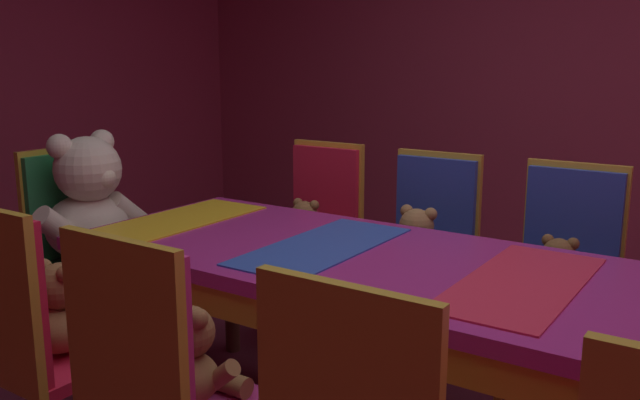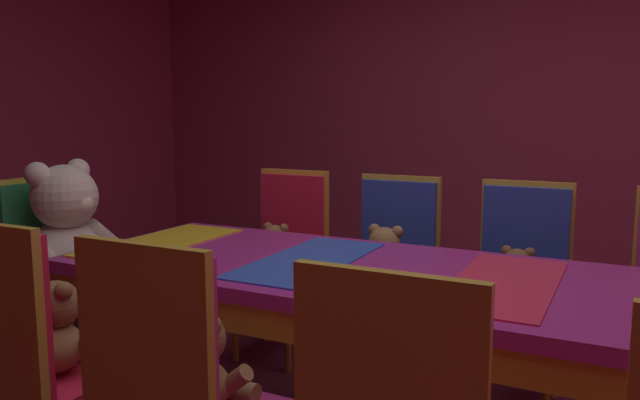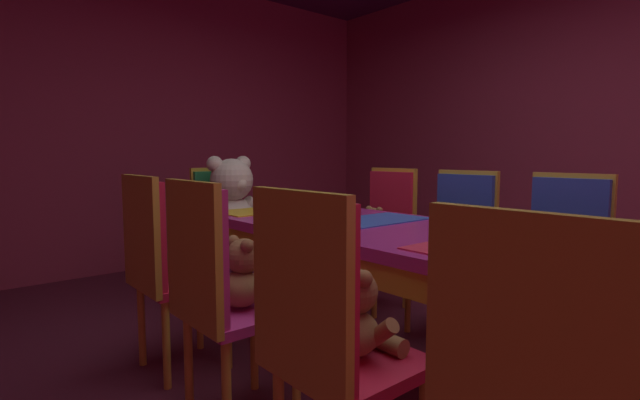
# 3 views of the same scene
# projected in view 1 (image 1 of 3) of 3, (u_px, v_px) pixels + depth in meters

# --- Properties ---
(wall_right) EXTENTS (0.12, 6.40, 2.80)m
(wall_right) POSITION_uv_depth(u_px,v_px,m) (602.00, 59.00, 4.19)
(wall_right) COLOR #99334C
(wall_right) RESTS_ON ground_plane
(banquet_table) EXTENTS (0.90, 2.54, 0.75)m
(banquet_table) POSITION_uv_depth(u_px,v_px,m) (413.00, 288.00, 2.23)
(banquet_table) COLOR #B22D8C
(banquet_table) RESTS_ON ground_plane
(chair_left_2) EXTENTS (0.42, 0.41, 0.98)m
(chair_left_2) POSITION_uv_depth(u_px,v_px,m) (151.00, 377.00, 1.73)
(chair_left_2) COLOR #CC338C
(chair_left_2) RESTS_ON ground_plane
(teddy_left_2) EXTENTS (0.24, 0.31, 0.29)m
(teddy_left_2) POSITION_uv_depth(u_px,v_px,m) (191.00, 361.00, 1.85)
(teddy_left_2) COLOR olive
(teddy_left_2) RESTS_ON chair_left_2
(chair_left_3) EXTENTS (0.42, 0.41, 0.98)m
(chair_left_3) POSITION_uv_depth(u_px,v_px,m) (23.00, 326.00, 2.06)
(chair_left_3) COLOR red
(chair_left_3) RESTS_ON ground_plane
(teddy_left_3) EXTENTS (0.25, 0.33, 0.31)m
(teddy_left_3) POSITION_uv_depth(u_px,v_px,m) (64.00, 313.00, 2.18)
(teddy_left_3) COLOR olive
(teddy_left_3) RESTS_ON chair_left_3
(chair_right_1) EXTENTS (0.42, 0.41, 0.98)m
(chair_right_1) POSITION_uv_depth(u_px,v_px,m) (567.00, 259.00, 2.76)
(chair_right_1) COLOR #2D47B2
(chair_right_1) RESTS_ON ground_plane
(teddy_right_1) EXTENTS (0.21, 0.28, 0.26)m
(teddy_right_1) POSITION_uv_depth(u_px,v_px,m) (557.00, 274.00, 2.65)
(teddy_right_1) COLOR brown
(teddy_right_1) RESTS_ON chair_right_1
(chair_right_2) EXTENTS (0.42, 0.41, 0.98)m
(chair_right_2) POSITION_uv_depth(u_px,v_px,m) (430.00, 238.00, 3.07)
(chair_right_2) COLOR #2D47B2
(chair_right_2) RESTS_ON ground_plane
(teddy_right_2) EXTENTS (0.25, 0.33, 0.31)m
(teddy_right_2) POSITION_uv_depth(u_px,v_px,m) (415.00, 247.00, 2.95)
(teddy_right_2) COLOR #9E7247
(teddy_right_2) RESTS_ON chair_right_2
(chair_right_3) EXTENTS (0.42, 0.41, 0.98)m
(chair_right_3) POSITION_uv_depth(u_px,v_px,m) (320.00, 219.00, 3.43)
(chair_right_3) COLOR red
(chair_right_3) RESTS_ON ground_plane
(teddy_right_3) EXTENTS (0.22, 0.28, 0.26)m
(teddy_right_3) POSITION_uv_depth(u_px,v_px,m) (304.00, 230.00, 3.32)
(teddy_right_3) COLOR olive
(teddy_right_3) RESTS_ON chair_right_3
(throne_chair) EXTENTS (0.41, 0.42, 0.98)m
(throne_chair) POSITION_uv_depth(u_px,v_px,m) (71.00, 229.00, 3.23)
(throne_chair) COLOR #268C4C
(throne_chair) RESTS_ON ground_plane
(king_teddy_bear) EXTENTS (0.65, 0.50, 0.61)m
(king_teddy_bear) POSITION_uv_depth(u_px,v_px,m) (92.00, 208.00, 3.11)
(king_teddy_bear) COLOR silver
(king_teddy_bear) RESTS_ON throne_chair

